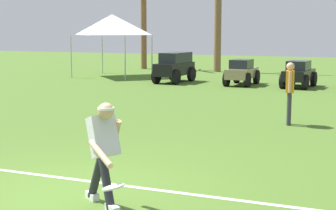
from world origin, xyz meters
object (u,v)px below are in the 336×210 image
at_px(frisbee_in_flight, 113,187).
at_px(teammate_near_sideline, 290,87).
at_px(parked_car_slot_b, 242,72).
at_px(frisbee_thrower, 103,149).
at_px(event_tent, 112,25).
at_px(parked_car_slot_a, 175,66).
at_px(parked_car_slot_c, 299,74).
at_px(palm_tree_far_left, 144,11).

height_order(frisbee_in_flight, teammate_near_sideline, teammate_near_sideline).
distance_m(teammate_near_sideline, parked_car_slot_b, 9.36).
bearing_deg(parked_car_slot_b, frisbee_thrower, -81.41).
bearing_deg(event_tent, parked_car_slot_a, -19.98).
xyz_separation_m(frisbee_thrower, parked_car_slot_c, (0.02, 15.79, -0.24)).
bearing_deg(event_tent, parked_car_slot_b, -11.31).
height_order(parked_car_slot_b, palm_tree_far_left, palm_tree_far_left).
distance_m(teammate_near_sideline, event_tent, 14.76).
height_order(teammate_near_sideline, event_tent, event_tent).
bearing_deg(event_tent, frisbee_in_flight, -60.71).
relative_size(parked_car_slot_a, parked_car_slot_c, 1.08).
bearing_deg(palm_tree_far_left, frisbee_in_flight, -64.97).
height_order(teammate_near_sideline, parked_car_slot_b, teammate_near_sideline).
bearing_deg(parked_car_slot_a, parked_car_slot_c, 0.86).
relative_size(frisbee_thrower, frisbee_in_flight, 5.02).
distance_m(parked_car_slot_a, parked_car_slot_b, 3.10).
bearing_deg(frisbee_in_flight, parked_car_slot_c, 91.48).
distance_m(frisbee_in_flight, parked_car_slot_a, 17.28).
bearing_deg(parked_car_slot_c, parked_car_slot_a, -179.14).
bearing_deg(parked_car_slot_a, palm_tree_far_left, 125.65).
distance_m(parked_car_slot_c, palm_tree_far_left, 12.53).
bearing_deg(frisbee_in_flight, event_tent, 119.29).
height_order(teammate_near_sideline, parked_car_slot_a, teammate_near_sideline).
bearing_deg(event_tent, teammate_near_sideline, -43.40).
xyz_separation_m(frisbee_thrower, teammate_near_sideline, (1.18, 7.08, 0.14)).
relative_size(frisbee_thrower, teammate_near_sideline, 0.92).
bearing_deg(frisbee_in_flight, teammate_near_sideline, 84.49).
height_order(frisbee_thrower, teammate_near_sideline, teammate_near_sideline).
distance_m(frisbee_in_flight, event_tent, 20.40).
height_order(frisbee_thrower, parked_car_slot_b, frisbee_thrower).
relative_size(parked_car_slot_b, event_tent, 0.70).
height_order(frisbee_thrower, palm_tree_far_left, palm_tree_far_left).
bearing_deg(parked_car_slot_c, frisbee_in_flight, -88.52).
bearing_deg(parked_car_slot_b, event_tent, 168.69).
relative_size(teammate_near_sideline, palm_tree_far_left, 0.27).
xyz_separation_m(teammate_near_sideline, palm_tree_far_left, (-11.42, 15.27, 2.53)).
xyz_separation_m(frisbee_in_flight, parked_car_slot_b, (-2.82, 16.27, 0.08)).
bearing_deg(parked_car_slot_b, teammate_near_sideline, -67.69).
height_order(palm_tree_far_left, event_tent, palm_tree_far_left).
height_order(frisbee_in_flight, parked_car_slot_b, parked_car_slot_b).
xyz_separation_m(frisbee_thrower, parked_car_slot_b, (-2.38, 15.74, -0.24)).
xyz_separation_m(teammate_near_sideline, parked_car_slot_b, (-3.55, 8.66, -0.38)).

